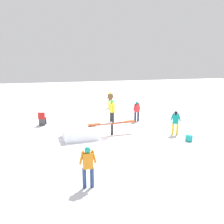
# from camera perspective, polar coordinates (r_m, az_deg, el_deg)

# --- Properties ---
(ground_plane) EXTENTS (60.00, 60.00, 0.00)m
(ground_plane) POSITION_cam_1_polar(r_m,az_deg,el_deg) (14.29, 0.00, -5.17)
(ground_plane) COLOR white
(rail_feature) EXTENTS (2.78, 0.50, 0.72)m
(rail_feature) POSITION_cam_1_polar(r_m,az_deg,el_deg) (14.11, 0.00, -2.78)
(rail_feature) COLOR black
(rail_feature) RESTS_ON ground
(snow_kicker_ramp) EXTENTS (1.91, 1.64, 0.61)m
(snow_kicker_ramp) POSITION_cam_1_polar(r_m,az_deg,el_deg) (13.74, -7.37, -4.69)
(snow_kicker_ramp) COLOR white
(snow_kicker_ramp) RESTS_ON ground
(main_rider_on_rail) EXTENTS (1.48, 0.70, 1.30)m
(main_rider_on_rail) POSITION_cam_1_polar(r_m,az_deg,el_deg) (13.94, 0.00, 0.11)
(main_rider_on_rail) COLOR silver
(main_rider_on_rail) RESTS_ON rail_feature
(bystander_teal) EXTENTS (0.59, 0.29, 1.37)m
(bystander_teal) POSITION_cam_1_polar(r_m,az_deg,el_deg) (14.55, 14.31, -2.10)
(bystander_teal) COLOR gold
(bystander_teal) RESTS_ON ground
(bystander_brown) EXTENTS (0.60, 0.20, 1.39)m
(bystander_brown) POSITION_cam_1_polar(r_m,az_deg,el_deg) (21.38, -0.37, 2.99)
(bystander_brown) COLOR yellow
(bystander_brown) RESTS_ON ground
(bystander_orange) EXTENTS (0.61, 0.21, 1.47)m
(bystander_orange) POSITION_cam_1_polar(r_m,az_deg,el_deg) (8.56, -5.52, -11.94)
(bystander_orange) COLOR navy
(bystander_orange) RESTS_ON ground
(bystander_red) EXTENTS (0.59, 0.27, 1.39)m
(bystander_red) POSITION_cam_1_polar(r_m,az_deg,el_deg) (16.99, 5.69, 0.38)
(bystander_red) COLOR black
(bystander_red) RESTS_ON ground
(loose_snowboard_white) EXTENTS (1.52, 0.87, 0.02)m
(loose_snowboard_white) POSITION_cam_1_polar(r_m,az_deg,el_deg) (15.06, -19.24, -4.92)
(loose_snowboard_white) COLOR white
(loose_snowboard_white) RESTS_ON ground
(folding_chair) EXTENTS (0.54, 0.54, 0.88)m
(folding_chair) POSITION_cam_1_polar(r_m,az_deg,el_deg) (16.69, -15.65, -1.55)
(folding_chair) COLOR #3F3F44
(folding_chair) RESTS_ON ground
(backpack_on_snow) EXTENTS (0.32, 0.36, 0.34)m
(backpack_on_snow) POSITION_cam_1_polar(r_m,az_deg,el_deg) (13.75, 17.17, -5.74)
(backpack_on_snow) COLOR teal
(backpack_on_snow) RESTS_ON ground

